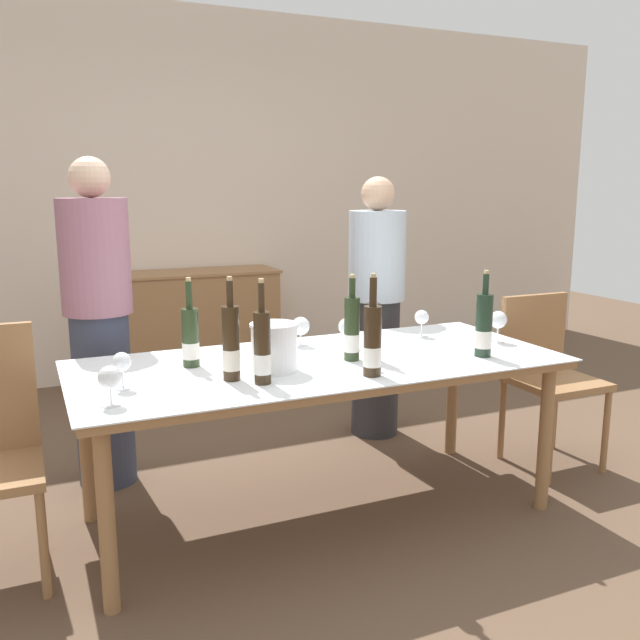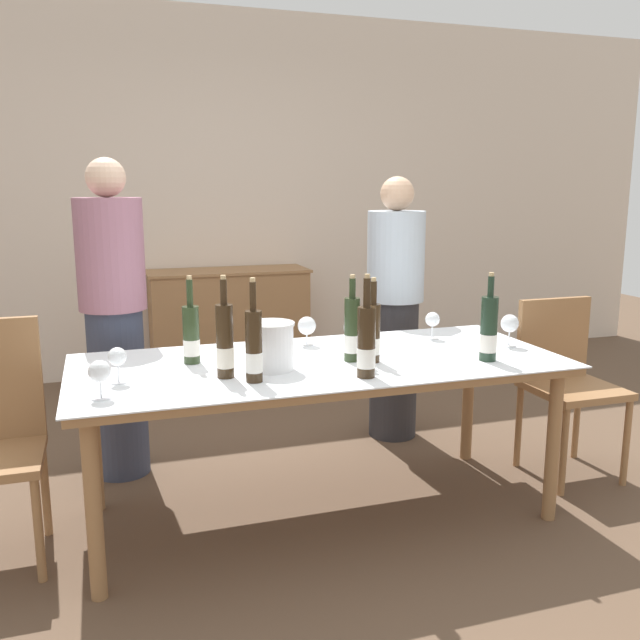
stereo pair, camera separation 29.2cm
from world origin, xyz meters
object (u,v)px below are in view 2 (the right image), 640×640
Objects in this scene: wine_bottle_6 at (366,343)px; wine_glass_1 at (432,321)px; wine_glass_5 at (352,328)px; wine_bottle_5 at (373,333)px; chair_right_end at (564,373)px; wine_glass_3 at (307,326)px; person_guest_left at (395,310)px; sideboard_cabinet at (229,324)px; dining_table at (320,374)px; wine_glass_2 at (510,324)px; wine_bottle_3 at (254,348)px; wine_glass_0 at (117,358)px; wine_glass_4 at (100,373)px; wine_bottle_1 at (352,331)px; wine_bottle_0 at (225,343)px; wine_bottle_2 at (191,335)px; ice_bucket at (271,345)px; wine_bottle_4 at (489,330)px; person_host at (114,322)px.

wine_bottle_6 is 0.78m from wine_glass_1.
wine_glass_1 is 0.45m from wine_glass_5.
wine_bottle_5 is at bearing -90.92° from wine_glass_5.
chair_right_end is at bearing 8.81° from wine_bottle_5.
wine_bottle_5 is at bearing -65.12° from wine_glass_3.
chair_right_end is at bearing -49.86° from person_guest_left.
wine_bottle_5 is 2.63× the size of wine_glass_5.
wine_glass_5 is at bearing -128.31° from person_guest_left.
wine_bottle_5 reaches higher than chair_right_end.
wine_glass_5 is (0.17, -2.22, 0.40)m from sideboard_cabinet.
dining_table is (-0.04, -2.40, 0.24)m from sideboard_cabinet.
wine_glass_2 reaches higher than wine_glass_5.
wine_glass_1 is at bearing 24.57° from wine_bottle_3.
wine_bottle_6 is 2.96× the size of wine_glass_5.
wine_glass_1 is at bearing 43.18° from wine_bottle_6.
chair_right_end is at bearing 4.42° from wine_glass_0.
wine_bottle_3 is 2.65× the size of wine_glass_2.
wine_glass_4 is at bearing -158.55° from wine_glass_5.
sideboard_cabinet is at bearing 119.61° from chair_right_end.
wine_bottle_0 is at bearing -171.37° from wine_bottle_1.
wine_glass_2 is (0.89, -2.43, 0.41)m from sideboard_cabinet.
wine_glass_1 is 0.97× the size of wine_glass_5.
wine_bottle_3 is at bearing -125.54° from wine_glass_3.
wine_glass_5 is 0.16× the size of chair_right_end.
dining_table is at bearing -95.72° from wine_glass_3.
wine_bottle_3 is at bearing -146.09° from dining_table.
wine_bottle_6 is at bearing -34.63° from wine_bottle_2.
ice_bucket is 1.18m from wine_glass_2.
wine_glass_1 is 0.96× the size of wine_glass_4.
wine_glass_3 is at bearing 96.06° from wine_bottle_6.
wine_bottle_5 is (-0.49, 0.13, -0.01)m from wine_bottle_4.
wine_bottle_2 is (-0.54, 0.13, 0.18)m from dining_table.
wine_bottle_6 reaches higher than wine_bottle_5.
wine_glass_5 is (-0.45, -0.06, 0.00)m from wine_glass_1.
wine_bottle_2 is 0.92× the size of wine_bottle_6.
wine_bottle_3 is (-0.39, -2.63, 0.44)m from sideboard_cabinet.
wine_bottle_3 is 1.05× the size of wine_bottle_4.
wine_bottle_4 is at bearing -16.13° from wine_bottle_2.
ice_bucket is 0.95m from wine_glass_1.
wine_glass_3 is at bearing 146.85° from wine_glass_5.
wine_bottle_4 reaches higher than wine_bottle_2.
wine_glass_3 is (-0.06, 0.60, -0.05)m from wine_bottle_6.
wine_bottle_4 is 0.51m from wine_bottle_5.
ice_bucket is 1.44× the size of wine_glass_3.
wine_bottle_1 is 2.79× the size of wine_glass_1.
wine_bottle_3 is 1.30m from wine_glass_2.
person_guest_left is (-0.21, 0.85, -0.07)m from wine_glass_2.
ice_bucket reaches higher than chair_right_end.
wine_bottle_1 is 1.03× the size of wine_bottle_5.
person_host is at bearing 113.99° from wine_bottle_0.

